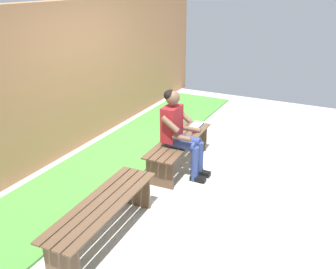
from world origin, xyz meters
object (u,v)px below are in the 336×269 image
(bench_near, at_px, (179,146))
(apple, at_px, (194,130))
(bench_far, at_px, (103,211))
(book_open, at_px, (195,126))
(person_seated, at_px, (179,130))

(bench_near, xyz_separation_m, apple, (-0.32, 0.10, 0.15))
(bench_far, distance_m, book_open, 2.51)
(person_seated, bearing_deg, bench_far, -3.36)
(apple, bearing_deg, person_seated, -0.08)
(bench_far, bearing_deg, bench_near, 180.00)
(person_seated, height_order, apple, person_seated)
(bench_far, height_order, person_seated, person_seated)
(apple, bearing_deg, bench_near, -17.31)
(person_seated, bearing_deg, book_open, -173.78)
(bench_far, bearing_deg, apple, 177.43)
(bench_near, relative_size, bench_far, 0.98)
(bench_near, relative_size, person_seated, 1.30)
(apple, bearing_deg, bench_far, -2.57)
(book_open, bearing_deg, person_seated, 3.83)
(bench_near, height_order, book_open, book_open)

